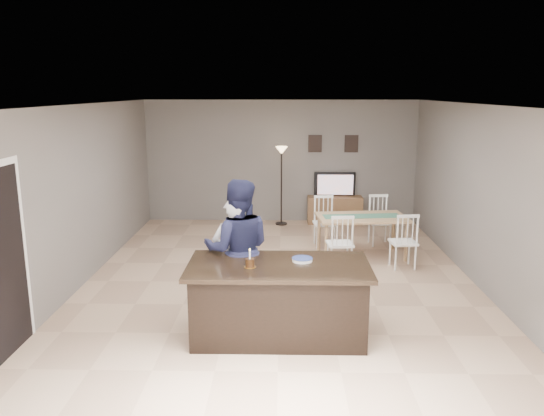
{
  "coord_description": "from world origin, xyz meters",
  "views": [
    {
      "loc": [
        0.04,
        -7.74,
        2.9
      ],
      "look_at": [
        -0.11,
        -0.3,
        1.24
      ],
      "focal_mm": 35.0,
      "sensor_mm": 36.0,
      "label": 1
    }
  ],
  "objects_px": {
    "woman": "(235,258)",
    "dining_table": "(362,223)",
    "kitchen_island": "(279,300)",
    "tv_console": "(335,210)",
    "floor_lamp": "(281,164)",
    "plate_stack": "(302,260)",
    "television": "(335,184)",
    "birthday_cake": "(250,263)",
    "man": "(238,249)"
  },
  "relations": [
    {
      "from": "television",
      "to": "birthday_cake",
      "type": "xyz_separation_m",
      "value": [
        -1.53,
        -5.75,
        0.09
      ]
    },
    {
      "from": "man",
      "to": "woman",
      "type": "bearing_deg",
      "value": -2.82
    },
    {
      "from": "tv_console",
      "to": "television",
      "type": "xyz_separation_m",
      "value": [
        0.0,
        0.07,
        0.56
      ]
    },
    {
      "from": "man",
      "to": "floor_lamp",
      "type": "relative_size",
      "value": 1.06
    },
    {
      "from": "television",
      "to": "floor_lamp",
      "type": "height_order",
      "value": "floor_lamp"
    },
    {
      "from": "plate_stack",
      "to": "dining_table",
      "type": "distance_m",
      "value": 3.28
    },
    {
      "from": "kitchen_island",
      "to": "dining_table",
      "type": "bearing_deg",
      "value": 65.53
    },
    {
      "from": "kitchen_island",
      "to": "man",
      "type": "bearing_deg",
      "value": 133.72
    },
    {
      "from": "plate_stack",
      "to": "woman",
      "type": "bearing_deg",
      "value": 153.28
    },
    {
      "from": "kitchen_island",
      "to": "tv_console",
      "type": "height_order",
      "value": "kitchen_island"
    },
    {
      "from": "kitchen_island",
      "to": "television",
      "type": "xyz_separation_m",
      "value": [
        1.2,
        5.64,
        0.41
      ]
    },
    {
      "from": "woman",
      "to": "birthday_cake",
      "type": "relative_size",
      "value": 7.21
    },
    {
      "from": "tv_console",
      "to": "man",
      "type": "bearing_deg",
      "value": -108.97
    },
    {
      "from": "plate_stack",
      "to": "dining_table",
      "type": "xyz_separation_m",
      "value": [
        1.16,
        3.05,
        -0.32
      ]
    },
    {
      "from": "kitchen_island",
      "to": "dining_table",
      "type": "height_order",
      "value": "dining_table"
    },
    {
      "from": "kitchen_island",
      "to": "man",
      "type": "xyz_separation_m",
      "value": [
        -0.53,
        0.55,
        0.46
      ]
    },
    {
      "from": "floor_lamp",
      "to": "television",
      "type": "bearing_deg",
      "value": 9.78
    },
    {
      "from": "woman",
      "to": "man",
      "type": "distance_m",
      "value": 0.12
    },
    {
      "from": "plate_stack",
      "to": "floor_lamp",
      "type": "relative_size",
      "value": 0.15
    },
    {
      "from": "tv_console",
      "to": "dining_table",
      "type": "bearing_deg",
      "value": -84.19
    },
    {
      "from": "television",
      "to": "dining_table",
      "type": "distance_m",
      "value": 2.49
    },
    {
      "from": "tv_console",
      "to": "kitchen_island",
      "type": "bearing_deg",
      "value": -102.16
    },
    {
      "from": "kitchen_island",
      "to": "tv_console",
      "type": "xyz_separation_m",
      "value": [
        1.2,
        5.57,
        -0.15
      ]
    },
    {
      "from": "man",
      "to": "birthday_cake",
      "type": "relative_size",
      "value": 8.26
    },
    {
      "from": "kitchen_island",
      "to": "birthday_cake",
      "type": "distance_m",
      "value": 0.61
    },
    {
      "from": "woman",
      "to": "plate_stack",
      "type": "relative_size",
      "value": 6.37
    },
    {
      "from": "woman",
      "to": "plate_stack",
      "type": "bearing_deg",
      "value": 144.13
    },
    {
      "from": "dining_table",
      "to": "television",
      "type": "bearing_deg",
      "value": 89.62
    },
    {
      "from": "television",
      "to": "dining_table",
      "type": "height_order",
      "value": "television"
    },
    {
      "from": "birthday_cake",
      "to": "plate_stack",
      "type": "relative_size",
      "value": 0.88
    },
    {
      "from": "birthday_cake",
      "to": "dining_table",
      "type": "relative_size",
      "value": 0.12
    },
    {
      "from": "television",
      "to": "woman",
      "type": "bearing_deg",
      "value": 70.88
    },
    {
      "from": "man",
      "to": "plate_stack",
      "type": "distance_m",
      "value": 0.91
    },
    {
      "from": "woman",
      "to": "man",
      "type": "bearing_deg",
      "value": 170.85
    },
    {
      "from": "kitchen_island",
      "to": "woman",
      "type": "distance_m",
      "value": 0.86
    },
    {
      "from": "dining_table",
      "to": "floor_lamp",
      "type": "relative_size",
      "value": 1.1
    },
    {
      "from": "woman",
      "to": "birthday_cake",
      "type": "height_order",
      "value": "woman"
    },
    {
      "from": "tv_console",
      "to": "plate_stack",
      "type": "height_order",
      "value": "plate_stack"
    },
    {
      "from": "plate_stack",
      "to": "television",
      "type": "bearing_deg",
      "value": 80.54
    },
    {
      "from": "tv_console",
      "to": "floor_lamp",
      "type": "xyz_separation_m",
      "value": [
        -1.19,
        -0.13,
        1.04
      ]
    },
    {
      "from": "television",
      "to": "woman",
      "type": "height_order",
      "value": "woman"
    },
    {
      "from": "kitchen_island",
      "to": "dining_table",
      "type": "relative_size",
      "value": 1.14
    },
    {
      "from": "tv_console",
      "to": "floor_lamp",
      "type": "distance_m",
      "value": 1.58
    },
    {
      "from": "television",
      "to": "birthday_cake",
      "type": "bearing_deg",
      "value": 75.07
    },
    {
      "from": "television",
      "to": "dining_table",
      "type": "xyz_separation_m",
      "value": [
        0.24,
        -2.47,
        -0.26
      ]
    },
    {
      "from": "woman",
      "to": "dining_table",
      "type": "xyz_separation_m",
      "value": [
        2.01,
        2.62,
        -0.19
      ]
    },
    {
      "from": "television",
      "to": "man",
      "type": "xyz_separation_m",
      "value": [
        -1.73,
        -5.09,
        0.05
      ]
    },
    {
      "from": "tv_console",
      "to": "woman",
      "type": "distance_m",
      "value": 5.34
    },
    {
      "from": "television",
      "to": "plate_stack",
      "type": "bearing_deg",
      "value": 80.54
    },
    {
      "from": "kitchen_island",
      "to": "woman",
      "type": "bearing_deg",
      "value": 135.75
    }
  ]
}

